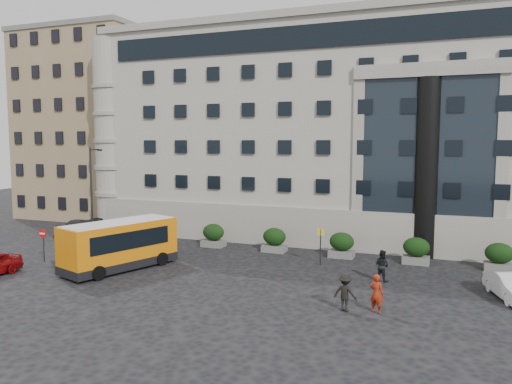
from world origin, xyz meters
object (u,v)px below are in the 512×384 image
parked_car_c (95,226)px  pedestrian_c (345,293)px  bus_stop_sign (320,240)px  minibus (120,243)px  hedge_b (274,240)px  no_entry_sign (43,238)px  pedestrian_b (382,266)px  red_truck (188,209)px  street_lamp (92,195)px  parked_car_d (115,221)px  hedge_a (213,235)px  pedestrian_a (377,293)px  hedge_c (342,245)px  hedge_e (499,257)px  hedge_d (416,250)px  white_taxi (511,287)px  parked_car_b (77,229)px

parked_car_c → pedestrian_c: 29.00m
bus_stop_sign → minibus: size_ratio=0.31×
minibus → hedge_b: bearing=67.2°
no_entry_sign → pedestrian_b: 23.22m
red_truck → pedestrian_b: red_truck is taller
hedge_b → pedestrian_c: pedestrian_c is taller
street_lamp → bus_stop_sign: (17.44, 2.00, -2.64)m
bus_stop_sign → parked_car_d: bus_stop_sign is taller
hedge_a → pedestrian_b: bearing=-20.7°
pedestrian_a → pedestrian_b: bearing=-68.3°
hedge_b → hedge_c: (5.20, 0.00, 0.00)m
pedestrian_b → parked_car_c: bearing=11.8°
pedestrian_a → pedestrian_c: pedestrian_a is taller
hedge_b → parked_car_c: (-18.20, 1.60, -0.29)m
pedestrian_a → pedestrian_b: pedestrian_a is taller
hedge_e → parked_car_d: size_ratio=0.34×
hedge_a → red_truck: (-8.20, 10.56, 0.41)m
hedge_d → pedestrian_a: size_ratio=0.93×
hedge_c → minibus: minibus is taller
hedge_e → pedestrian_c: bearing=-124.6°
hedge_b → red_truck: 17.07m
bus_stop_sign → pedestrian_c: 9.32m
hedge_b → pedestrian_b: 10.19m
white_taxi → hedge_e: bearing=73.0°
parked_car_c → parked_car_d: 2.40m
bus_stop_sign → pedestrian_b: 5.13m
hedge_c → parked_car_c: 23.46m
hedge_a → hedge_b: (5.20, 0.00, 0.00)m
hedge_e → hedge_a: bearing=180.0°
red_truck → minibus: bearing=-75.7°
white_taxi → pedestrian_a: pedestrian_a is taller
pedestrian_b → parked_car_d: bearing=6.9°
pedestrian_a → parked_car_c: bearing=-7.9°
hedge_a → street_lamp: size_ratio=0.23×
hedge_b → no_entry_sign: 16.74m
street_lamp → hedge_e: bearing=9.5°
red_truck → hedge_c: bearing=-31.4°
bus_stop_sign → white_taxi: size_ratio=0.60×
hedge_c → pedestrian_b: bearing=-56.2°
hedge_d → parked_car_c: (-28.60, 1.60, -0.29)m
red_truck → pedestrian_b: bearing=-37.4°
white_taxi → bus_stop_sign: bearing=145.2°
minibus → parked_car_d: bearing=147.3°
hedge_e → minibus: minibus is taller
hedge_a → bus_stop_sign: size_ratio=0.73×
parked_car_d → pedestrian_c: bearing=-36.5°
hedge_a → hedge_e: size_ratio=1.00×
minibus → pedestrian_a: size_ratio=4.12×
white_taxi → parked_car_b: bearing=153.2°
bus_stop_sign → minibus: (-12.14, -5.86, 0.03)m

